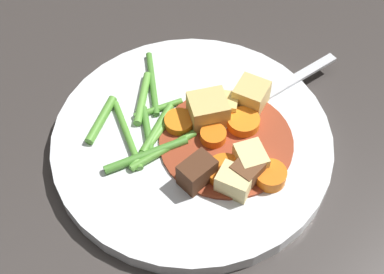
{
  "coord_description": "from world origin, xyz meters",
  "views": [
    {
      "loc": [
        0.07,
        -0.32,
        0.46
      ],
      "look_at": [
        0.0,
        0.0,
        0.02
      ],
      "focal_mm": 54.1,
      "sensor_mm": 36.0,
      "label": 1
    }
  ],
  "objects_px": {
    "carrot_slice_0": "(270,176)",
    "potato_chunk_0": "(251,160)",
    "carrot_slice_1": "(225,172)",
    "potato_chunk_4": "(251,96)",
    "fork": "(266,96)",
    "potato_chunk_1": "(226,105)",
    "meat_chunk_1": "(197,172)",
    "potato_chunk_3": "(235,182)",
    "meat_chunk_0": "(247,173)",
    "potato_chunk_2": "(208,110)",
    "carrot_slice_2": "(243,123)",
    "carrot_slice_3": "(212,140)",
    "carrot_slice_4": "(179,123)",
    "dinner_plate": "(192,142)"
  },
  "relations": [
    {
      "from": "carrot_slice_0",
      "to": "potato_chunk_2",
      "type": "distance_m",
      "value": 0.09
    },
    {
      "from": "fork",
      "to": "potato_chunk_1",
      "type": "bearing_deg",
      "value": -144.55
    },
    {
      "from": "carrot_slice_2",
      "to": "potato_chunk_1",
      "type": "xyz_separation_m",
      "value": [
        -0.02,
        0.02,
        0.0
      ]
    },
    {
      "from": "potato_chunk_1",
      "to": "potato_chunk_4",
      "type": "bearing_deg",
      "value": 30.36
    },
    {
      "from": "potato_chunk_4",
      "to": "fork",
      "type": "distance_m",
      "value": 0.02
    },
    {
      "from": "carrot_slice_1",
      "to": "meat_chunk_0",
      "type": "xyz_separation_m",
      "value": [
        0.02,
        -0.0,
        0.01
      ]
    },
    {
      "from": "carrot_slice_4",
      "to": "potato_chunk_0",
      "type": "relative_size",
      "value": 1.0
    },
    {
      "from": "carrot_slice_0",
      "to": "potato_chunk_0",
      "type": "xyz_separation_m",
      "value": [
        -0.02,
        0.01,
        0.01
      ]
    },
    {
      "from": "potato_chunk_0",
      "to": "potato_chunk_2",
      "type": "relative_size",
      "value": 0.8
    },
    {
      "from": "potato_chunk_2",
      "to": "fork",
      "type": "height_order",
      "value": "potato_chunk_2"
    },
    {
      "from": "potato_chunk_1",
      "to": "fork",
      "type": "xyz_separation_m",
      "value": [
        0.04,
        0.03,
        -0.01
      ]
    },
    {
      "from": "carrot_slice_1",
      "to": "potato_chunk_4",
      "type": "distance_m",
      "value": 0.09
    },
    {
      "from": "carrot_slice_0",
      "to": "carrot_slice_4",
      "type": "distance_m",
      "value": 0.1
    },
    {
      "from": "potato_chunk_3",
      "to": "potato_chunk_4",
      "type": "relative_size",
      "value": 0.99
    },
    {
      "from": "carrot_slice_3",
      "to": "potato_chunk_4",
      "type": "height_order",
      "value": "potato_chunk_4"
    },
    {
      "from": "carrot_slice_0",
      "to": "potato_chunk_2",
      "type": "xyz_separation_m",
      "value": [
        -0.07,
        0.06,
        0.01
      ]
    },
    {
      "from": "fork",
      "to": "meat_chunk_1",
      "type": "bearing_deg",
      "value": -113.63
    },
    {
      "from": "carrot_slice_1",
      "to": "meat_chunk_1",
      "type": "xyz_separation_m",
      "value": [
        -0.02,
        -0.01,
        0.01
      ]
    },
    {
      "from": "carrot_slice_1",
      "to": "meat_chunk_1",
      "type": "height_order",
      "value": "meat_chunk_1"
    },
    {
      "from": "carrot_slice_0",
      "to": "meat_chunk_1",
      "type": "bearing_deg",
      "value": -167.86
    },
    {
      "from": "meat_chunk_1",
      "to": "carrot_slice_4",
      "type": "bearing_deg",
      "value": 116.52
    },
    {
      "from": "carrot_slice_1",
      "to": "fork",
      "type": "distance_m",
      "value": 0.1
    },
    {
      "from": "potato_chunk_3",
      "to": "meat_chunk_0",
      "type": "relative_size",
      "value": 1.23
    },
    {
      "from": "carrot_slice_0",
      "to": "potato_chunk_0",
      "type": "bearing_deg",
      "value": 152.9
    },
    {
      "from": "carrot_slice_3",
      "to": "potato_chunk_2",
      "type": "bearing_deg",
      "value": 108.86
    },
    {
      "from": "carrot_slice_1",
      "to": "potato_chunk_4",
      "type": "height_order",
      "value": "potato_chunk_4"
    },
    {
      "from": "carrot_slice_3",
      "to": "potato_chunk_4",
      "type": "relative_size",
      "value": 0.83
    },
    {
      "from": "potato_chunk_1",
      "to": "potato_chunk_2",
      "type": "distance_m",
      "value": 0.02
    },
    {
      "from": "carrot_slice_4",
      "to": "potato_chunk_4",
      "type": "height_order",
      "value": "potato_chunk_4"
    },
    {
      "from": "potato_chunk_1",
      "to": "carrot_slice_3",
      "type": "bearing_deg",
      "value": -97.95
    },
    {
      "from": "meat_chunk_0",
      "to": "carrot_slice_0",
      "type": "bearing_deg",
      "value": 10.99
    },
    {
      "from": "carrot_slice_1",
      "to": "potato_chunk_3",
      "type": "height_order",
      "value": "potato_chunk_3"
    },
    {
      "from": "carrot_slice_2",
      "to": "carrot_slice_3",
      "type": "relative_size",
      "value": 1.26
    },
    {
      "from": "potato_chunk_4",
      "to": "potato_chunk_2",
      "type": "bearing_deg",
      "value": -144.22
    },
    {
      "from": "carrot_slice_2",
      "to": "potato_chunk_0",
      "type": "xyz_separation_m",
      "value": [
        0.01,
        -0.05,
        0.01
      ]
    },
    {
      "from": "potato_chunk_2",
      "to": "potato_chunk_3",
      "type": "distance_m",
      "value": 0.08
    },
    {
      "from": "potato_chunk_4",
      "to": "potato_chunk_0",
      "type": "bearing_deg",
      "value": -82.45
    },
    {
      "from": "carrot_slice_0",
      "to": "carrot_slice_2",
      "type": "relative_size",
      "value": 0.93
    },
    {
      "from": "dinner_plate",
      "to": "carrot_slice_2",
      "type": "bearing_deg",
      "value": 25.27
    },
    {
      "from": "carrot_slice_1",
      "to": "carrot_slice_3",
      "type": "relative_size",
      "value": 1.34
    },
    {
      "from": "carrot_slice_0",
      "to": "meat_chunk_0",
      "type": "distance_m",
      "value": 0.02
    },
    {
      "from": "carrot_slice_2",
      "to": "potato_chunk_0",
      "type": "distance_m",
      "value": 0.05
    },
    {
      "from": "fork",
      "to": "carrot_slice_1",
      "type": "bearing_deg",
      "value": -103.98
    },
    {
      "from": "potato_chunk_4",
      "to": "fork",
      "type": "relative_size",
      "value": 0.21
    },
    {
      "from": "potato_chunk_3",
      "to": "potato_chunk_4",
      "type": "distance_m",
      "value": 0.1
    },
    {
      "from": "potato_chunk_3",
      "to": "meat_chunk_0",
      "type": "xyz_separation_m",
      "value": [
        0.01,
        0.01,
        0.0
      ]
    },
    {
      "from": "potato_chunk_3",
      "to": "potato_chunk_1",
      "type": "bearing_deg",
      "value": 104.17
    },
    {
      "from": "dinner_plate",
      "to": "carrot_slice_4",
      "type": "xyz_separation_m",
      "value": [
        -0.01,
        0.01,
        0.01
      ]
    },
    {
      "from": "potato_chunk_1",
      "to": "carrot_slice_2",
      "type": "bearing_deg",
      "value": -39.78
    },
    {
      "from": "dinner_plate",
      "to": "carrot_slice_3",
      "type": "xyz_separation_m",
      "value": [
        0.02,
        -0.0,
        0.01
      ]
    }
  ]
}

